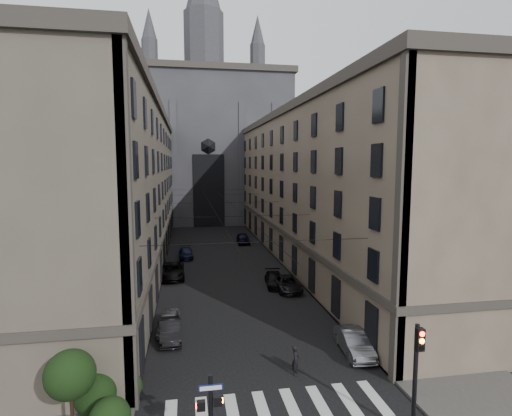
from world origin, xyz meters
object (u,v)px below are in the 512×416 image
car_right_far (243,239)px  pedestrian (296,360)px  gothic_tower (205,138)px  car_left_midfar (172,271)px  car_right_midfar (275,280)px  car_right_midnear (287,283)px  pedestrian_signal_left (211,415)px  car_left_near (169,322)px  traffic_light_right (417,367)px  car_right_near (354,342)px  car_left_midnear (170,330)px  car_left_far (186,253)px

car_right_far → pedestrian: 38.58m
gothic_tower → car_left_midfar: size_ratio=10.26×
gothic_tower → car_right_midfar: gothic_tower is taller
car_right_midnear → car_right_far: car_right_far is taller
car_right_midnear → car_right_midfar: bearing=116.3°
pedestrian_signal_left → car_left_near: (-2.22, 14.01, -1.65)m
car_right_far → gothic_tower: bearing=100.7°
traffic_light_right → car_right_far: (-1.40, 44.59, -2.52)m
gothic_tower → car_right_far: 33.42m
car_left_midfar → car_right_far: bearing=58.0°
pedestrian_signal_left → car_right_midnear: (8.66, 21.66, -1.65)m
car_right_midnear → pedestrian: 15.53m
gothic_tower → car_right_near: gothic_tower is taller
pedestrian_signal_left → traffic_light_right: traffic_light_right is taller
car_right_midnear → car_right_near: bearing=-87.2°
pedestrian_signal_left → car_right_midnear: bearing=68.2°
car_right_far → car_left_midnear: bearing=-104.5°
car_right_near → car_right_midnear: car_right_near is taller
car_left_near → car_right_midnear: bearing=39.7°
car_left_far → car_right_midfar: size_ratio=0.99×
car_left_midnear → pedestrian: size_ratio=2.40×
car_left_near → car_left_midfar: (-0.25, 13.80, 0.11)m
pedestrian_signal_left → car_left_near: size_ratio=1.01×
pedestrian_signal_left → car_right_near: (9.71, 8.31, -1.59)m
traffic_light_right → pedestrian: size_ratio=3.04×
gothic_tower → pedestrian: bearing=-88.5°
pedestrian_signal_left → car_left_midnear: size_ratio=0.97×
car_left_midfar → car_right_midnear: 12.72m
car_left_near → car_right_midfar: size_ratio=0.89×
gothic_tower → car_right_far: bearing=-81.6°
car_right_midfar → car_right_far: size_ratio=0.98×
pedestrian → car_left_midfar: bearing=44.1°
car_left_midnear → car_left_midfar: 15.38m
car_left_near → car_right_near: 13.23m
car_left_midfar → car_right_midnear: (11.13, -6.16, -0.12)m
car_left_midfar → car_right_near: (12.18, -19.51, -0.06)m
pedestrian_signal_left → car_right_far: (7.71, 45.01, -1.55)m
car_right_midnear → car_left_midfar: bearing=149.3°
traffic_light_right → car_left_midnear: 16.64m
pedestrian_signal_left → car_left_far: 36.88m
car_right_midnear → car_left_near: bearing=-146.7°
car_left_near → car_left_midnear: car_left_midnear is taller
car_left_near → car_right_far: car_right_far is taller
pedestrian_signal_left → car_left_midnear: pedestrian_signal_left is taller
pedestrian_signal_left → car_left_near: 14.28m
car_left_far → car_left_near: bearing=-95.0°
car_left_midnear → car_right_far: car_right_far is taller
pedestrian → car_right_near: bearing=-43.6°
gothic_tower → car_left_far: bearing=-97.0°
traffic_light_right → car_left_midfar: size_ratio=0.92×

